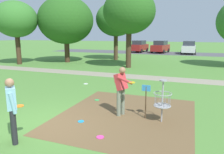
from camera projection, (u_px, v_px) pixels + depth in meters
name	position (u px, v px, depth m)	size (l,w,h in m)	color
ground_plane	(42.00, 125.00, 6.60)	(160.00, 160.00, 0.00)	#518438
dirt_tee_pad	(126.00, 115.00, 7.44)	(4.49, 5.03, 0.01)	brown
disc_golf_basket	(161.00, 99.00, 6.75)	(0.98, 0.58, 1.39)	#9E9EA3
player_foreground_watching	(121.00, 88.00, 7.24)	(0.94, 0.81, 1.71)	slate
player_throwing	(12.00, 107.00, 5.37)	(0.46, 0.45, 1.71)	#232328
frisbee_near_basket	(81.00, 121.00, 6.87)	(0.20, 0.20, 0.02)	#1E93DB
frisbee_by_tee	(97.00, 100.00, 9.11)	(0.21, 0.21, 0.02)	green
frisbee_far_left	(100.00, 137.00, 5.82)	(0.22, 0.22, 0.02)	#E53D99
frisbee_far_right	(164.00, 107.00, 8.18)	(0.26, 0.26, 0.02)	orange
frisbee_scattered_b	(86.00, 84.00, 12.11)	(0.25, 0.25, 0.02)	white
tree_near_left	(116.00, 19.00, 22.89)	(4.32, 4.32, 6.22)	#4C3823
tree_near_right	(66.00, 20.00, 20.81)	(5.39, 5.39, 6.41)	#422D1E
tree_mid_left	(129.00, 12.00, 17.19)	(4.24, 4.24, 6.39)	#422D1E
tree_mid_center	(16.00, 20.00, 19.32)	(3.84, 3.84, 5.76)	#422D1E
parking_lot_strip	(163.00, 53.00, 32.06)	(36.00, 6.00, 0.01)	#4C4C51
parked_car_leftmost	(139.00, 46.00, 33.72)	(2.36, 4.39, 1.84)	maroon
parked_car_center_left	(160.00, 47.00, 32.53)	(2.46, 4.43, 1.84)	maroon
parked_car_center_right	(189.00, 47.00, 30.69)	(1.99, 4.20, 1.84)	silver
gravel_path	(124.00, 76.00, 14.44)	(40.00, 1.52, 0.00)	gray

